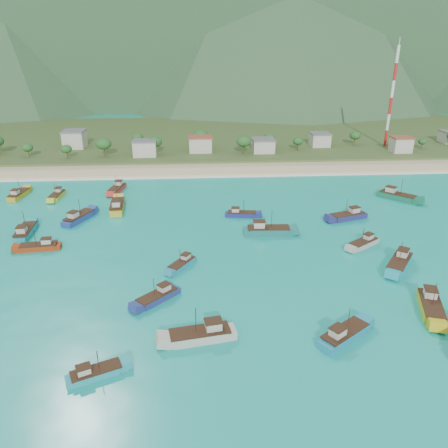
{
  "coord_description": "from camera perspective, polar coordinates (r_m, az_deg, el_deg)",
  "views": [
    {
      "loc": [
        -6.43,
        -82.32,
        45.02
      ],
      "look_at": [
        0.13,
        18.0,
        3.0
      ],
      "focal_mm": 35.0,
      "sensor_mm": 36.0,
      "label": 1
    }
  ],
  "objects": [
    {
      "name": "boat_11",
      "position": [
        110.81,
        5.71,
        -0.91
      ],
      "size": [
        11.98,
        4.09,
        6.98
      ],
      "rotation": [
        0.0,
        0.0,
        4.66
      ],
      "color": "#196561",
      "rests_on": "ground"
    },
    {
      "name": "boat_13",
      "position": [
        111.09,
        -22.92,
        -2.8
      ],
      "size": [
        9.48,
        3.74,
        5.45
      ],
      "rotation": [
        0.0,
        0.0,
        1.68
      ],
      "color": "maroon",
      "rests_on": "ground"
    },
    {
      "name": "village",
      "position": [
        191.37,
        -1.09,
        10.5
      ],
      "size": [
        220.39,
        26.15,
        7.15
      ],
      "color": "beige",
      "rests_on": "ground"
    },
    {
      "name": "boat_22",
      "position": [
        146.31,
        -20.97,
        3.47
      ],
      "size": [
        3.29,
        9.37,
        5.45
      ],
      "rotation": [
        0.0,
        0.0,
        3.08
      ],
      "color": "gold",
      "rests_on": "ground"
    },
    {
      "name": "land",
      "position": [
        226.93,
        -2.09,
        11.23
      ],
      "size": [
        400.0,
        110.0,
        2.4
      ],
      "primitive_type": "cube",
      "color": "#385123",
      "rests_on": "ground"
    },
    {
      "name": "boat_4",
      "position": [
        120.47,
        -24.52,
        -1.02
      ],
      "size": [
        3.92,
        11.16,
        6.49
      ],
      "rotation": [
        0.0,
        0.0,
        0.06
      ],
      "color": "teal",
      "rests_on": "ground"
    },
    {
      "name": "boat_14",
      "position": [
        88.56,
        25.37,
        -9.73
      ],
      "size": [
        6.59,
        11.54,
        6.55
      ],
      "rotation": [
        0.0,
        0.0,
        2.82
      ],
      "color": "gold",
      "rests_on": "ground"
    },
    {
      "name": "ground",
      "position": [
        94.05,
        0.64,
        -5.92
      ],
      "size": [
        600.0,
        600.0,
        0.0
      ],
      "primitive_type": "plane",
      "color": "#0C8D77",
      "rests_on": "ground"
    },
    {
      "name": "boat_12",
      "position": [
        73.5,
        -2.97,
        -14.34
      ],
      "size": [
        11.49,
        5.13,
        6.56
      ],
      "rotation": [
        0.0,
        0.0,
        1.74
      ],
      "color": "#B1ACA1",
      "rests_on": "ground"
    },
    {
      "name": "radio_tower",
      "position": [
        209.74,
        21.04,
        15.16
      ],
      "size": [
        1.2,
        1.2,
        42.34
      ],
      "color": "red",
      "rests_on": "ground"
    },
    {
      "name": "boat_23",
      "position": [
        121.74,
        2.26,
        1.24
      ],
      "size": [
        9.0,
        3.69,
        5.16
      ],
      "rotation": [
        0.0,
        0.0,
        4.58
      ],
      "color": "navy",
      "rests_on": "ground"
    },
    {
      "name": "boat_18",
      "position": [
        130.22,
        -13.76,
        2.2
      ],
      "size": [
        4.56,
        12.23,
        7.07
      ],
      "rotation": [
        0.0,
        0.0,
        0.09
      ],
      "color": "gold",
      "rests_on": "ground"
    },
    {
      "name": "boat_6",
      "position": [
        146.8,
        -13.78,
        4.44
      ],
      "size": [
        4.81,
        10.52,
        5.99
      ],
      "rotation": [
        0.0,
        0.0,
        2.96
      ],
      "color": "#B62F28",
      "rests_on": "ground"
    },
    {
      "name": "boat_0",
      "position": [
        84.19,
        -8.64,
        -9.46
      ],
      "size": [
        8.47,
        8.28,
        5.4
      ],
      "rotation": [
        0.0,
        0.0,
        2.34
      ],
      "color": "navy",
      "rests_on": "ground"
    },
    {
      "name": "vegetation",
      "position": [
        189.35,
        -3.7,
        10.48
      ],
      "size": [
        274.54,
        24.97,
        8.43
      ],
      "color": "#235623",
      "rests_on": "ground"
    },
    {
      "name": "boat_20",
      "position": [
        109.33,
        17.78,
        -2.46
      ],
      "size": [
        8.96,
        7.39,
        5.36
      ],
      "rotation": [
        0.0,
        0.0,
        2.18
      ],
      "color": "#AEA89F",
      "rests_on": "ground"
    },
    {
      "name": "boat_5",
      "position": [
        151.62,
        -25.2,
        3.47
      ],
      "size": [
        4.14,
        10.32,
        5.93
      ],
      "rotation": [
        0.0,
        0.0,
        6.16
      ],
      "color": "gold",
      "rests_on": "ground"
    },
    {
      "name": "boat_3",
      "position": [
        76.14,
        15.39,
        -13.86
      ],
      "size": [
        10.08,
        8.4,
        6.04
      ],
      "rotation": [
        0.0,
        0.0,
        5.33
      ],
      "color": "teal",
      "rests_on": "ground"
    },
    {
      "name": "boat_8",
      "position": [
        124.57,
        15.88,
        0.96
      ],
      "size": [
        11.12,
        6.31,
        6.31
      ],
      "rotation": [
        0.0,
        0.0,
        1.89
      ],
      "color": "navy",
      "rests_on": "ground"
    },
    {
      "name": "boat_10",
      "position": [
        125.12,
        -18.43,
        0.76
      ],
      "size": [
        7.43,
        11.19,
        6.41
      ],
      "rotation": [
        0.0,
        0.0,
        5.85
      ],
      "color": "navy",
      "rests_on": "ground"
    },
    {
      "name": "surf_line",
      "position": [
        158.49,
        -1.27,
        6.17
      ],
      "size": [
        400.0,
        2.5,
        0.08
      ],
      "primitive_type": "cube",
      "color": "white",
      "rests_on": "ground"
    },
    {
      "name": "boat_9",
      "position": [
        101.95,
        21.95,
        -4.8
      ],
      "size": [
        9.33,
        10.91,
        6.6
      ],
      "rotation": [
        0.0,
        0.0,
        2.5
      ],
      "color": "teal",
      "rests_on": "ground"
    },
    {
      "name": "boat_16",
      "position": [
        69.58,
        -16.47,
        -18.26
      ],
      "size": [
        8.33,
        5.33,
        4.75
      ],
      "rotation": [
        0.0,
        0.0,
        5.11
      ],
      "color": "teal",
      "rests_on": "ground"
    },
    {
      "name": "beach",
      "position": [
        167.61,
        -1.42,
        7.09
      ],
      "size": [
        400.0,
        18.0,
        1.2
      ],
      "primitive_type": "cube",
      "color": "beige",
      "rests_on": "ground"
    },
    {
      "name": "boat_19",
      "position": [
        95.39,
        -5.49,
        -5.27
      ],
      "size": [
        6.43,
        8.03,
        4.76
      ],
      "rotation": [
        0.0,
        0.0,
        2.56
      ],
      "color": "teal",
      "rests_on": "ground"
    },
    {
      "name": "boat_25",
      "position": [
        145.3,
        21.66,
        3.35
      ],
      "size": [
        10.83,
        10.86,
        7.0
      ],
      "rotation": [
        0.0,
        0.0,
        3.92
      ],
      "color": "#116447",
      "rests_on": "ground"
    }
  ]
}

